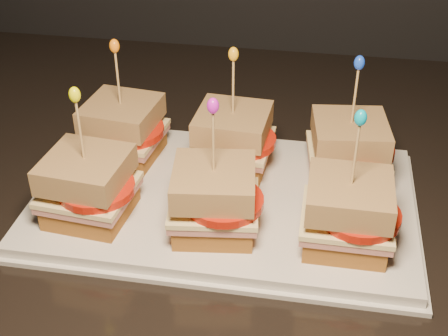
# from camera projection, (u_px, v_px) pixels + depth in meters

# --- Properties ---
(granite_slab) EXTENTS (2.19, 0.73, 0.03)m
(granite_slab) POSITION_uv_depth(u_px,v_px,m) (129.00, 152.00, 0.88)
(granite_slab) COLOR black
(granite_slab) RESTS_ON cabinet
(platter) EXTENTS (0.44, 0.27, 0.02)m
(platter) POSITION_uv_depth(u_px,v_px,m) (224.00, 200.00, 0.74)
(platter) COLOR silver
(platter) RESTS_ON granite_slab
(platter_rim) EXTENTS (0.45, 0.28, 0.01)m
(platter_rim) POSITION_uv_depth(u_px,v_px,m) (224.00, 204.00, 0.74)
(platter_rim) COLOR silver
(platter_rim) RESTS_ON granite_slab
(sandwich_0_bread_bot) EXTENTS (0.09, 0.09, 0.02)m
(sandwich_0_bread_bot) POSITION_uv_depth(u_px,v_px,m) (125.00, 147.00, 0.80)
(sandwich_0_bread_bot) COLOR brown
(sandwich_0_bread_bot) RESTS_ON platter
(sandwich_0_ham) EXTENTS (0.10, 0.10, 0.01)m
(sandwich_0_ham) POSITION_uv_depth(u_px,v_px,m) (124.00, 137.00, 0.79)
(sandwich_0_ham) COLOR #B6695E
(sandwich_0_ham) RESTS_ON sandwich_0_bread_bot
(sandwich_0_cheese) EXTENTS (0.10, 0.10, 0.01)m
(sandwich_0_cheese) POSITION_uv_depth(u_px,v_px,m) (123.00, 132.00, 0.79)
(sandwich_0_cheese) COLOR #FDE79D
(sandwich_0_cheese) RESTS_ON sandwich_0_ham
(sandwich_0_tomato) EXTENTS (0.08, 0.08, 0.01)m
(sandwich_0_tomato) POSITION_uv_depth(u_px,v_px,m) (131.00, 130.00, 0.78)
(sandwich_0_tomato) COLOR red
(sandwich_0_tomato) RESTS_ON sandwich_0_cheese
(sandwich_0_bread_top) EXTENTS (0.09, 0.09, 0.03)m
(sandwich_0_bread_top) POSITION_uv_depth(u_px,v_px,m) (121.00, 114.00, 0.77)
(sandwich_0_bread_top) COLOR brown
(sandwich_0_bread_top) RESTS_ON sandwich_0_tomato
(sandwich_0_pick) EXTENTS (0.00, 0.00, 0.09)m
(sandwich_0_pick) POSITION_uv_depth(u_px,v_px,m) (118.00, 81.00, 0.75)
(sandwich_0_pick) COLOR tan
(sandwich_0_pick) RESTS_ON sandwich_0_bread_top
(sandwich_0_frill) EXTENTS (0.01, 0.01, 0.02)m
(sandwich_0_frill) POSITION_uv_depth(u_px,v_px,m) (114.00, 46.00, 0.72)
(sandwich_0_frill) COLOR orange
(sandwich_0_frill) RESTS_ON sandwich_0_pick
(sandwich_1_bread_bot) EXTENTS (0.09, 0.09, 0.02)m
(sandwich_1_bread_bot) POSITION_uv_depth(u_px,v_px,m) (233.00, 157.00, 0.78)
(sandwich_1_bread_bot) COLOR brown
(sandwich_1_bread_bot) RESTS_ON platter
(sandwich_1_ham) EXTENTS (0.10, 0.09, 0.01)m
(sandwich_1_ham) POSITION_uv_depth(u_px,v_px,m) (233.00, 147.00, 0.77)
(sandwich_1_ham) COLOR #B6695E
(sandwich_1_ham) RESTS_ON sandwich_1_bread_bot
(sandwich_1_cheese) EXTENTS (0.10, 0.10, 0.01)m
(sandwich_1_cheese) POSITION_uv_depth(u_px,v_px,m) (233.00, 142.00, 0.77)
(sandwich_1_cheese) COLOR #FDE79D
(sandwich_1_cheese) RESTS_ON sandwich_1_ham
(sandwich_1_tomato) EXTENTS (0.08, 0.08, 0.01)m
(sandwich_1_tomato) POSITION_uv_depth(u_px,v_px,m) (242.00, 140.00, 0.76)
(sandwich_1_tomato) COLOR red
(sandwich_1_tomato) RESTS_ON sandwich_1_cheese
(sandwich_1_bread_top) EXTENTS (0.09, 0.09, 0.03)m
(sandwich_1_bread_top) POSITION_uv_depth(u_px,v_px,m) (233.00, 123.00, 0.75)
(sandwich_1_bread_top) COLOR brown
(sandwich_1_bread_top) RESTS_ON sandwich_1_tomato
(sandwich_1_pick) EXTENTS (0.00, 0.00, 0.09)m
(sandwich_1_pick) POSITION_uv_depth(u_px,v_px,m) (233.00, 90.00, 0.73)
(sandwich_1_pick) COLOR tan
(sandwich_1_pick) RESTS_ON sandwich_1_bread_top
(sandwich_1_frill) EXTENTS (0.01, 0.01, 0.02)m
(sandwich_1_frill) POSITION_uv_depth(u_px,v_px,m) (233.00, 54.00, 0.70)
(sandwich_1_frill) COLOR #FBAE17
(sandwich_1_frill) RESTS_ON sandwich_1_pick
(sandwich_2_bread_bot) EXTENTS (0.09, 0.09, 0.02)m
(sandwich_2_bread_bot) POSITION_uv_depth(u_px,v_px,m) (346.00, 168.00, 0.76)
(sandwich_2_bread_bot) COLOR brown
(sandwich_2_bread_bot) RESTS_ON platter
(sandwich_2_ham) EXTENTS (0.10, 0.10, 0.01)m
(sandwich_2_ham) POSITION_uv_depth(u_px,v_px,m) (347.00, 157.00, 0.75)
(sandwich_2_ham) COLOR #B6695E
(sandwich_2_ham) RESTS_ON sandwich_2_bread_bot
(sandwich_2_cheese) EXTENTS (0.10, 0.10, 0.01)m
(sandwich_2_cheese) POSITION_uv_depth(u_px,v_px,m) (348.00, 152.00, 0.75)
(sandwich_2_cheese) COLOR #FDE79D
(sandwich_2_cheese) RESTS_ON sandwich_2_ham
(sandwich_2_tomato) EXTENTS (0.08, 0.08, 0.01)m
(sandwich_2_tomato) POSITION_uv_depth(u_px,v_px,m) (359.00, 150.00, 0.74)
(sandwich_2_tomato) COLOR red
(sandwich_2_tomato) RESTS_ON sandwich_2_cheese
(sandwich_2_bread_top) EXTENTS (0.10, 0.10, 0.03)m
(sandwich_2_bread_top) POSITION_uv_depth(u_px,v_px,m) (350.00, 133.00, 0.73)
(sandwich_2_bread_top) COLOR brown
(sandwich_2_bread_top) RESTS_ON sandwich_2_tomato
(sandwich_2_pick) EXTENTS (0.00, 0.00, 0.09)m
(sandwich_2_pick) POSITION_uv_depth(u_px,v_px,m) (355.00, 99.00, 0.71)
(sandwich_2_pick) COLOR tan
(sandwich_2_pick) RESTS_ON sandwich_2_bread_top
(sandwich_2_frill) EXTENTS (0.01, 0.01, 0.02)m
(sandwich_2_frill) POSITION_uv_depth(u_px,v_px,m) (359.00, 63.00, 0.68)
(sandwich_2_frill) COLOR blue
(sandwich_2_frill) RESTS_ON sandwich_2_pick
(sandwich_3_bread_bot) EXTENTS (0.09, 0.09, 0.02)m
(sandwich_3_bread_bot) POSITION_uv_depth(u_px,v_px,m) (91.00, 206.00, 0.70)
(sandwich_3_bread_bot) COLOR brown
(sandwich_3_bread_bot) RESTS_ON platter
(sandwich_3_ham) EXTENTS (0.10, 0.10, 0.01)m
(sandwich_3_ham) POSITION_uv_depth(u_px,v_px,m) (89.00, 195.00, 0.69)
(sandwich_3_ham) COLOR #B6695E
(sandwich_3_ham) RESTS_ON sandwich_3_bread_bot
(sandwich_3_cheese) EXTENTS (0.10, 0.10, 0.01)m
(sandwich_3_cheese) POSITION_uv_depth(u_px,v_px,m) (89.00, 189.00, 0.68)
(sandwich_3_cheese) COLOR #FDE79D
(sandwich_3_cheese) RESTS_ON sandwich_3_ham
(sandwich_3_tomato) EXTENTS (0.08, 0.08, 0.01)m
(sandwich_3_tomato) POSITION_uv_depth(u_px,v_px,m) (96.00, 188.00, 0.67)
(sandwich_3_tomato) COLOR red
(sandwich_3_tomato) RESTS_ON sandwich_3_cheese
(sandwich_3_bread_top) EXTENTS (0.09, 0.09, 0.03)m
(sandwich_3_bread_top) POSITION_uv_depth(u_px,v_px,m) (86.00, 169.00, 0.67)
(sandwich_3_bread_top) COLOR brown
(sandwich_3_bread_top) RESTS_ON sandwich_3_tomato
(sandwich_3_pick) EXTENTS (0.00, 0.00, 0.09)m
(sandwich_3_pick) POSITION_uv_depth(u_px,v_px,m) (80.00, 134.00, 0.65)
(sandwich_3_pick) COLOR tan
(sandwich_3_pick) RESTS_ON sandwich_3_bread_top
(sandwich_3_frill) EXTENTS (0.01, 0.01, 0.02)m
(sandwich_3_frill) POSITION_uv_depth(u_px,v_px,m) (75.00, 95.00, 0.62)
(sandwich_3_frill) COLOR #F4F604
(sandwich_3_frill) RESTS_ON sandwich_3_pick
(sandwich_4_bread_bot) EXTENTS (0.09, 0.09, 0.02)m
(sandwich_4_bread_bot) POSITION_uv_depth(u_px,v_px,m) (214.00, 219.00, 0.68)
(sandwich_4_bread_bot) COLOR brown
(sandwich_4_bread_bot) RESTS_ON platter
(sandwich_4_ham) EXTENTS (0.10, 0.10, 0.01)m
(sandwich_4_ham) POSITION_uv_depth(u_px,v_px,m) (214.00, 208.00, 0.67)
(sandwich_4_ham) COLOR #B6695E
(sandwich_4_ham) RESTS_ON sandwich_4_bread_bot
(sandwich_4_cheese) EXTENTS (0.10, 0.10, 0.01)m
(sandwich_4_cheese) POSITION_uv_depth(u_px,v_px,m) (214.00, 202.00, 0.66)
(sandwich_4_cheese) COLOR #FDE79D
(sandwich_4_cheese) RESTS_ON sandwich_4_ham
(sandwich_4_tomato) EXTENTS (0.08, 0.08, 0.01)m
(sandwich_4_tomato) POSITION_uv_depth(u_px,v_px,m) (224.00, 201.00, 0.65)
(sandwich_4_tomato) COLOR red
(sandwich_4_tomato) RESTS_ON sandwich_4_cheese
(sandwich_4_bread_top) EXTENTS (0.10, 0.10, 0.03)m
(sandwich_4_bread_top) POSITION_uv_depth(u_px,v_px,m) (214.00, 182.00, 0.65)
(sandwich_4_bread_top) COLOR brown
(sandwich_4_bread_top) RESTS_ON sandwich_4_tomato
(sandwich_4_pick) EXTENTS (0.00, 0.00, 0.09)m
(sandwich_4_pick) POSITION_uv_depth(u_px,v_px,m) (213.00, 146.00, 0.63)
(sandwich_4_pick) COLOR tan
(sandwich_4_pick) RESTS_ON sandwich_4_bread_top
(sandwich_4_frill) EXTENTS (0.01, 0.01, 0.02)m
(sandwich_4_frill) POSITION_uv_depth(u_px,v_px,m) (213.00, 106.00, 0.60)
(sandwich_4_frill) COLOR #CC1BD0
(sandwich_4_frill) RESTS_ON sandwich_4_pick
(sandwich_5_bread_bot) EXTENTS (0.08, 0.08, 0.02)m
(sandwich_5_bread_bot) POSITION_uv_depth(u_px,v_px,m) (345.00, 233.00, 0.66)
(sandwich_5_bread_bot) COLOR brown
(sandwich_5_bread_bot) RESTS_ON platter
(sandwich_5_ham) EXTENTS (0.09, 0.09, 0.01)m
(sandwich_5_ham) POSITION_uv_depth(u_px,v_px,m) (346.00, 221.00, 0.65)
(sandwich_5_ham) COLOR #B6695E
(sandwich_5_ham) RESTS_ON sandwich_5_bread_bot
(sandwich_5_cheese) EXTENTS (0.09, 0.09, 0.01)m
(sandwich_5_cheese) POSITION_uv_depth(u_px,v_px,m) (347.00, 216.00, 0.65)
(sandwich_5_cheese) COLOR #FDE79D
(sandwich_5_cheese) RESTS_ON sandwich_5_ham
(sandwich_5_tomato) EXTENTS (0.08, 0.08, 0.01)m
(sandwich_5_tomato) POSITION_uv_depth(u_px,v_px,m) (360.00, 215.00, 0.63)
(sandwich_5_tomato) COLOR red
(sandwich_5_tomato) RESTS_ON sandwich_5_cheese
(sandwich_5_bread_top) EXTENTS (0.09, 0.09, 0.03)m
(sandwich_5_bread_top) POSITION_uv_depth(u_px,v_px,m) (350.00, 195.00, 0.63)
(sandwich_5_bread_top) COLOR brown
(sandwich_5_bread_top) RESTS_ON sandwich_5_tomato
(sandwich_5_pick) EXTENTS (0.00, 0.00, 0.09)m
(sandwich_5_pick) POSITION_uv_depth(u_px,v_px,m) (355.00, 158.00, 0.61)
(sandwich_5_pick) COLOR tan
(sandwich_5_pick) RESTS_ON sandwich_5_bread_top
(sandwich_5_frill) EXTENTS (0.01, 0.01, 0.02)m
(sandwich_5_frill) POSITION_uv_depth(u_px,v_px,m) (361.00, 118.00, 0.58)
(sandwich_5_frill) COLOR #04A6C8
(sandwich_5_frill) RESTS_ON sandwich_5_pick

